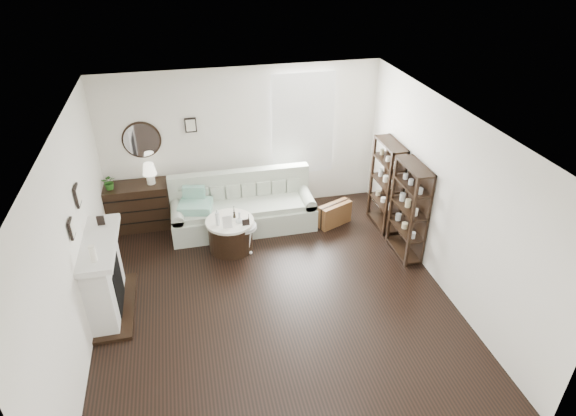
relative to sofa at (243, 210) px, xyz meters
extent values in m
plane|color=black|center=(0.15, -2.08, -0.32)|extent=(5.50, 5.50, 0.00)
plane|color=white|center=(0.15, -2.08, 2.38)|extent=(5.50, 5.50, 0.00)
plane|color=white|center=(0.15, 0.67, 1.03)|extent=(5.00, 0.00, 5.00)
plane|color=white|center=(0.15, -4.83, 1.03)|extent=(5.00, 0.00, 5.00)
plane|color=white|center=(-2.35, -2.08, 1.03)|extent=(0.00, 5.50, 5.50)
plane|color=white|center=(2.65, -2.08, 1.03)|extent=(0.00, 5.50, 5.50)
cube|color=white|center=(1.25, 0.65, 1.28)|extent=(1.00, 0.02, 1.80)
cube|color=white|center=(1.25, 0.59, 1.28)|extent=(1.15, 0.02, 1.90)
cylinder|color=silver|center=(-1.60, 0.64, 1.23)|extent=(0.60, 0.03, 0.60)
cube|color=black|center=(-0.75, 0.64, 1.43)|extent=(0.20, 0.03, 0.26)
cube|color=silver|center=(-2.18, -1.78, 0.23)|extent=(0.34, 1.20, 1.10)
cube|color=black|center=(-2.15, -1.78, 0.08)|extent=(0.30, 0.65, 0.70)
cube|color=silver|center=(-2.13, -1.78, 0.80)|extent=(0.44, 1.35, 0.08)
cube|color=black|center=(-2.10, -1.78, -0.30)|extent=(0.50, 1.40, 0.05)
cylinder|color=white|center=(-2.13, -2.23, 0.95)|extent=(0.08, 0.08, 0.22)
cube|color=black|center=(-2.13, -1.38, 0.91)|extent=(0.10, 0.03, 0.14)
cube|color=black|center=(-2.32, -2.13, 1.28)|extent=(0.03, 0.18, 0.24)
cube|color=black|center=(-2.32, -1.48, 1.38)|extent=(0.03, 0.22, 0.28)
cube|color=black|center=(2.48, -0.53, 0.48)|extent=(0.30, 0.80, 1.60)
cylinder|color=beige|center=(2.46, -0.78, 0.20)|extent=(0.08, 0.08, 0.11)
cylinder|color=beige|center=(2.46, -0.53, 0.20)|extent=(0.08, 0.08, 0.11)
cylinder|color=beige|center=(2.46, -0.28, 0.20)|extent=(0.08, 0.08, 0.11)
cylinder|color=beige|center=(2.46, -0.78, 0.60)|extent=(0.08, 0.08, 0.11)
cylinder|color=beige|center=(2.46, -0.53, 0.60)|extent=(0.08, 0.08, 0.11)
cylinder|color=beige|center=(2.46, -0.28, 0.60)|extent=(0.08, 0.08, 0.11)
cylinder|color=beige|center=(2.46, -0.78, 1.00)|extent=(0.08, 0.08, 0.11)
cylinder|color=beige|center=(2.46, -0.53, 1.00)|extent=(0.08, 0.08, 0.11)
cylinder|color=beige|center=(2.46, -0.28, 1.00)|extent=(0.08, 0.08, 0.11)
cube|color=black|center=(2.48, -1.43, 0.48)|extent=(0.30, 0.80, 1.60)
cylinder|color=beige|center=(2.46, -1.68, 0.20)|extent=(0.08, 0.08, 0.11)
cylinder|color=beige|center=(2.46, -1.43, 0.20)|extent=(0.08, 0.08, 0.11)
cylinder|color=beige|center=(2.46, -1.18, 0.20)|extent=(0.08, 0.08, 0.11)
cylinder|color=beige|center=(2.46, -1.68, 0.60)|extent=(0.08, 0.08, 0.11)
cylinder|color=beige|center=(2.46, -1.43, 0.60)|extent=(0.08, 0.08, 0.11)
cylinder|color=beige|center=(2.46, -1.18, 0.60)|extent=(0.08, 0.08, 0.11)
cylinder|color=beige|center=(2.46, -1.68, 1.00)|extent=(0.08, 0.08, 0.11)
cylinder|color=beige|center=(2.46, -1.43, 1.00)|extent=(0.08, 0.08, 0.11)
cylinder|color=beige|center=(2.46, -1.18, 1.00)|extent=(0.08, 0.08, 0.11)
cube|color=#B5BDA9|center=(0.00, -0.08, -0.12)|extent=(2.52, 0.87, 0.41)
cube|color=#B5BDA9|center=(0.00, -0.11, 0.13)|extent=(2.18, 0.70, 0.10)
cube|color=#B5BDA9|center=(0.00, 0.26, 0.27)|extent=(2.52, 0.19, 0.77)
cube|color=#B5BDA9|center=(-1.14, -0.08, -0.07)|extent=(0.21, 0.82, 0.50)
cube|color=#B5BDA9|center=(1.14, -0.08, -0.07)|extent=(0.21, 0.82, 0.50)
cube|color=#289469|center=(-0.82, -0.13, 0.25)|extent=(0.63, 0.56, 0.14)
cube|color=brown|center=(1.62, -0.35, -0.11)|extent=(0.67, 0.45, 0.42)
cube|color=black|center=(-1.89, 0.39, 0.09)|extent=(1.25, 0.52, 0.83)
cube|color=black|center=(-1.89, 0.12, -0.09)|extent=(1.20, 0.01, 0.02)
cube|color=black|center=(-1.89, 0.12, 0.13)|extent=(1.20, 0.01, 0.02)
cube|color=black|center=(-1.89, 0.12, 0.36)|extent=(1.20, 0.01, 0.01)
imported|color=#255C1A|center=(-2.21, 0.34, 0.64)|extent=(0.25, 0.21, 0.27)
cylinder|color=black|center=(-0.31, -0.68, -0.07)|extent=(0.73, 0.73, 0.51)
cylinder|color=white|center=(-0.31, -0.68, 0.21)|extent=(0.80, 0.80, 0.04)
cylinder|color=silver|center=(-0.08, -0.78, 0.15)|extent=(0.40, 0.40, 0.03)
cylinder|color=silver|center=(-0.08, -0.78, 0.12)|extent=(0.41, 0.41, 0.02)
cylinder|color=silver|center=(-0.08, -0.78, -0.09)|extent=(0.03, 0.03, 0.46)
cylinder|color=silver|center=(-0.51, -0.77, 0.37)|extent=(0.07, 0.07, 0.28)
cube|color=silver|center=(-0.36, -0.88, 0.33)|extent=(0.15, 0.07, 0.20)
cube|color=black|center=(-0.06, -0.88, 0.25)|extent=(0.12, 0.06, 0.16)
camera|label=1|loc=(-0.87, -7.41, 4.41)|focal=30.00mm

